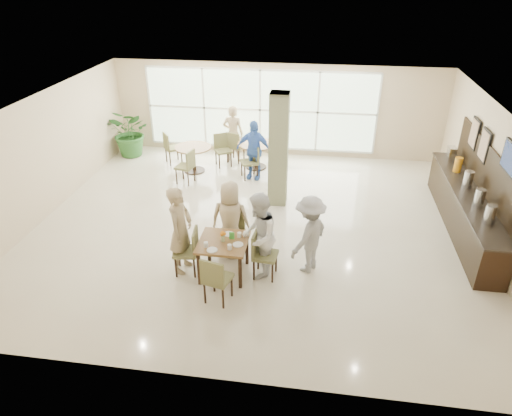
# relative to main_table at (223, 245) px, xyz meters

# --- Properties ---
(ground) EXTENTS (10.00, 10.00, 0.00)m
(ground) POSITION_rel_main_table_xyz_m (0.32, 1.95, -0.65)
(ground) COLOR beige
(ground) RESTS_ON ground
(room_shell) EXTENTS (10.00, 10.00, 10.00)m
(room_shell) POSITION_rel_main_table_xyz_m (0.32, 1.95, 1.05)
(room_shell) COLOR white
(room_shell) RESTS_ON ground
(window_bank) EXTENTS (7.00, 0.04, 7.00)m
(window_bank) POSITION_rel_main_table_xyz_m (-0.18, 6.41, 0.75)
(window_bank) COLOR silver
(window_bank) RESTS_ON ground
(column) EXTENTS (0.45, 0.45, 2.80)m
(column) POSITION_rel_main_table_xyz_m (0.72, 3.15, 0.75)
(column) COLOR #666B4A
(column) RESTS_ON ground
(main_table) EXTENTS (0.93, 0.93, 0.75)m
(main_table) POSITION_rel_main_table_xyz_m (0.00, 0.00, 0.00)
(main_table) COLOR brown
(main_table) RESTS_ON ground
(round_table_left) EXTENTS (1.04, 1.04, 0.75)m
(round_table_left) POSITION_rel_main_table_xyz_m (-1.88, 4.74, -0.09)
(round_table_left) COLOR brown
(round_table_left) RESTS_ON ground
(round_table_right) EXTENTS (1.08, 1.08, 0.75)m
(round_table_right) POSITION_rel_main_table_xyz_m (-0.13, 5.27, -0.08)
(round_table_right) COLOR brown
(round_table_right) RESTS_ON ground
(chairs_main_table) EXTENTS (2.03, 2.12, 0.95)m
(chairs_main_table) POSITION_rel_main_table_xyz_m (0.03, -0.00, -0.18)
(chairs_main_table) COLOR olive
(chairs_main_table) RESTS_ON ground
(chairs_table_left) EXTENTS (2.15, 1.90, 0.95)m
(chairs_table_left) POSITION_rel_main_table_xyz_m (-1.89, 4.81, -0.18)
(chairs_table_left) COLOR olive
(chairs_table_left) RESTS_ON ground
(chairs_table_right) EXTENTS (1.89, 1.73, 0.95)m
(chairs_table_right) POSITION_rel_main_table_xyz_m (-0.17, 5.27, -0.18)
(chairs_table_right) COLOR olive
(chairs_table_right) RESTS_ON ground
(tabletop_clutter) EXTENTS (0.71, 0.79, 0.21)m
(tabletop_clutter) POSITION_rel_main_table_xyz_m (0.05, -0.05, 0.16)
(tabletop_clutter) COLOR white
(tabletop_clutter) RESTS_ON main_table
(buffet_counter) EXTENTS (0.64, 4.70, 1.95)m
(buffet_counter) POSITION_rel_main_table_xyz_m (5.02, 2.46, -0.10)
(buffet_counter) COLOR black
(buffet_counter) RESTS_ON ground
(framed_art_a) EXTENTS (0.05, 0.55, 0.70)m
(framed_art_a) POSITION_rel_main_table_xyz_m (5.27, 2.95, 1.20)
(framed_art_a) COLOR black
(framed_art_a) RESTS_ON ground
(framed_art_b) EXTENTS (0.05, 0.55, 0.70)m
(framed_art_b) POSITION_rel_main_table_xyz_m (5.27, 3.75, 1.20)
(framed_art_b) COLOR black
(framed_art_b) RESTS_ON ground
(potted_plant) EXTENTS (1.75, 1.75, 1.51)m
(potted_plant) POSITION_rel_main_table_xyz_m (-4.08, 5.63, 0.10)
(potted_plant) COLOR #285E25
(potted_plant) RESTS_ON ground
(teen_left) EXTENTS (0.52, 0.71, 1.79)m
(teen_left) POSITION_rel_main_table_xyz_m (-0.83, 0.05, 0.24)
(teen_left) COLOR tan
(teen_left) RESTS_ON ground
(teen_far) EXTENTS (0.80, 0.44, 1.63)m
(teen_far) POSITION_rel_main_table_xyz_m (0.00, 0.72, 0.16)
(teen_far) COLOR tan
(teen_far) RESTS_ON ground
(teen_right) EXTENTS (0.66, 0.85, 1.73)m
(teen_right) POSITION_rel_main_table_xyz_m (0.66, 0.10, 0.21)
(teen_right) COLOR white
(teen_right) RESTS_ON ground
(teen_standing) EXTENTS (1.03, 1.19, 1.60)m
(teen_standing) POSITION_rel_main_table_xyz_m (1.61, 0.40, 0.15)
(teen_standing) COLOR #99999B
(teen_standing) RESTS_ON ground
(adult_a) EXTENTS (1.06, 0.71, 1.67)m
(adult_a) POSITION_rel_main_table_xyz_m (-0.10, 4.53, 0.18)
(adult_a) COLOR #4576D1
(adult_a) RESTS_ON ground
(adult_b) EXTENTS (0.86, 1.57, 1.61)m
(adult_b) POSITION_rel_main_table_xyz_m (0.61, 5.22, 0.15)
(adult_b) COLOR white
(adult_b) RESTS_ON ground
(adult_standing) EXTENTS (0.64, 0.43, 1.71)m
(adult_standing) POSITION_rel_main_table_xyz_m (-0.89, 5.70, 0.20)
(adult_standing) COLOR tan
(adult_standing) RESTS_ON ground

